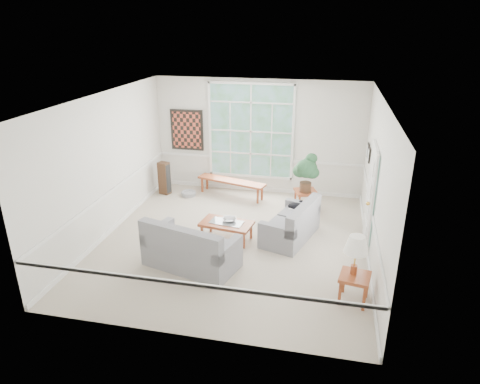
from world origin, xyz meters
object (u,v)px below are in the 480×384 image
coffee_table (227,231)px  end_table (305,200)px  loveseat_front (191,243)px  side_table (354,288)px  loveseat_right (290,220)px

coffee_table → end_table: bearing=60.0°
loveseat_front → side_table: 3.01m
end_table → side_table: 3.71m
coffee_table → loveseat_front: bearing=-101.0°
loveseat_right → end_table: (0.22, 1.54, -0.16)m
loveseat_front → end_table: size_ratio=3.41×
loveseat_right → loveseat_front: (-1.70, -1.50, 0.05)m
side_table → end_table: bearing=106.2°
loveseat_right → side_table: loveseat_right is taller
loveseat_front → end_table: loveseat_front is taller
loveseat_front → coffee_table: (0.40, 1.13, -0.27)m
coffee_table → side_table: side_table is taller
end_table → side_table: bearing=-73.8°
coffee_table → side_table: (2.56, -1.65, 0.04)m
end_table → side_table: (1.04, -3.56, -0.01)m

